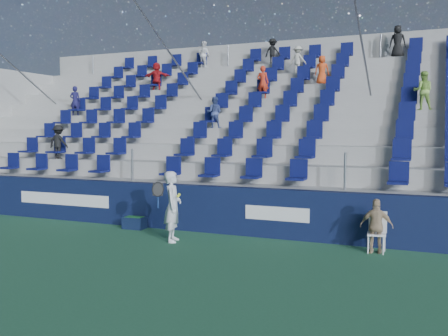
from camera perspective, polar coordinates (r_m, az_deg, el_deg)
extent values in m
plane|color=#2A6442|center=(10.14, -7.44, -10.66)|extent=(70.00, 70.00, 0.00)
cube|color=#10183B|center=(12.77, -0.20, -4.80)|extent=(24.00, 0.30, 1.20)
cube|color=white|center=(15.32, -17.91, -3.42)|extent=(3.20, 0.02, 0.34)
cube|color=white|center=(12.10, 6.04, -5.22)|extent=(1.60, 0.02, 0.34)
cube|color=#A3A39D|center=(13.29, 0.79, -4.44)|extent=(24.00, 0.85, 1.20)
cube|color=#A3A39D|center=(14.04, 2.12, -2.95)|extent=(24.00, 0.85, 1.70)
cube|color=#A3A39D|center=(14.81, 3.31, -1.61)|extent=(24.00, 0.85, 2.20)
cube|color=#A3A39D|center=(15.58, 4.38, -0.41)|extent=(24.00, 0.85, 2.70)
cube|color=#A3A39D|center=(16.37, 5.35, 0.68)|extent=(24.00, 0.85, 3.20)
cube|color=#A3A39D|center=(17.16, 6.23, 1.67)|extent=(24.00, 0.85, 3.70)
cube|color=#A3A39D|center=(17.97, 7.03, 2.58)|extent=(24.00, 0.85, 4.20)
cube|color=#A3A39D|center=(18.78, 7.77, 3.40)|extent=(24.00, 0.85, 4.70)
cube|color=#A3A39D|center=(19.60, 8.44, 4.16)|extent=(24.00, 0.85, 5.20)
cube|color=#A3A39D|center=(20.26, 8.95, 5.56)|extent=(24.00, 0.50, 6.20)
cube|color=#A3A39D|center=(22.95, -24.13, 3.83)|extent=(0.30, 7.65, 5.20)
cube|color=#0C1149|center=(13.19, 0.79, -0.36)|extent=(16.05, 0.50, 0.70)
cube|color=#0C1149|center=(13.94, 2.13, 1.95)|extent=(16.05, 0.50, 0.70)
cube|color=#0C1149|center=(14.73, 3.33, 4.01)|extent=(16.05, 0.50, 0.70)
cube|color=#0C1149|center=(15.54, 4.41, 5.85)|extent=(16.05, 0.50, 0.70)
cube|color=#0C1149|center=(16.37, 5.40, 7.51)|extent=(16.05, 0.50, 0.70)
cube|color=#0C1149|center=(17.21, 6.29, 9.01)|extent=(16.05, 0.50, 0.70)
cube|color=#0C1149|center=(18.07, 7.10, 10.37)|extent=(16.05, 0.50, 0.70)
cube|color=#0C1149|center=(18.94, 7.85, 11.59)|extent=(16.05, 0.50, 0.70)
cube|color=#0C1149|center=(19.82, 8.53, 12.71)|extent=(16.05, 0.50, 0.70)
cylinder|color=gray|center=(17.58, -4.07, 9.90)|extent=(0.06, 7.68, 4.55)
cylinder|color=gray|center=(15.78, 16.02, 10.41)|extent=(0.06, 7.68, 4.55)
cylinder|color=gray|center=(21.55, -20.54, 8.59)|extent=(0.06, 7.68, 4.55)
imported|color=white|center=(21.18, -2.32, 12.77)|extent=(0.64, 0.56, 1.12)
imported|color=black|center=(19.21, 19.23, 13.48)|extent=(0.59, 0.41, 1.15)
imported|color=red|center=(17.35, 4.46, 9.71)|extent=(0.42, 0.29, 1.14)
imported|color=black|center=(17.33, -18.39, 2.85)|extent=(0.72, 0.42, 1.11)
imported|color=red|center=(20.15, -7.69, 10.29)|extent=(1.07, 0.57, 1.11)
imported|color=black|center=(20.09, 5.58, 13.08)|extent=(0.72, 0.51, 1.02)
imported|color=#3A497F|center=(16.09, -1.12, 6.36)|extent=(0.57, 0.49, 1.01)
imported|color=#86B749|center=(15.55, 21.80, 8.19)|extent=(0.58, 0.47, 1.12)
imported|color=beige|center=(18.86, 8.44, 12.11)|extent=(0.73, 0.53, 1.02)
imported|color=#191746|center=(20.21, -16.64, 7.34)|extent=(0.48, 0.40, 1.14)
imported|color=#D64519|center=(17.72, 11.14, 10.92)|extent=(0.54, 0.41, 0.99)
imported|color=silver|center=(11.82, -5.88, -4.39)|extent=(0.57, 0.70, 1.67)
cylinder|color=navy|center=(11.72, -7.55, -3.89)|extent=(0.03, 0.03, 0.28)
torus|color=black|center=(11.68, -7.57, -2.43)|extent=(0.30, 0.17, 0.28)
plane|color=#262626|center=(11.68, -7.57, -2.43)|extent=(0.30, 0.16, 0.29)
sphere|color=#D5E234|center=(11.49, -5.29, -3.23)|extent=(0.07, 0.07, 0.07)
sphere|color=#D5E234|center=(11.54, -5.15, -3.05)|extent=(0.07, 0.07, 0.07)
cube|color=white|center=(11.25, 17.05, -7.24)|extent=(0.42, 0.42, 0.04)
cube|color=white|center=(11.38, 17.17, -5.90)|extent=(0.38, 0.07, 0.47)
cylinder|color=white|center=(11.16, 16.14, -8.42)|extent=(0.03, 0.03, 0.38)
cylinder|color=white|center=(11.12, 17.74, -8.49)|extent=(0.03, 0.03, 0.38)
cylinder|color=white|center=(11.46, 16.33, -8.09)|extent=(0.03, 0.03, 0.38)
cylinder|color=white|center=(11.43, 17.89, -8.16)|extent=(0.03, 0.03, 0.38)
imported|color=tan|center=(11.16, 17.04, -6.36)|extent=(0.70, 0.33, 1.17)
cube|color=#0F1937|center=(13.63, -10.19, -6.18)|extent=(0.59, 0.41, 0.31)
cube|color=#1E662D|center=(13.61, -10.19, -5.88)|extent=(0.48, 0.30, 0.19)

